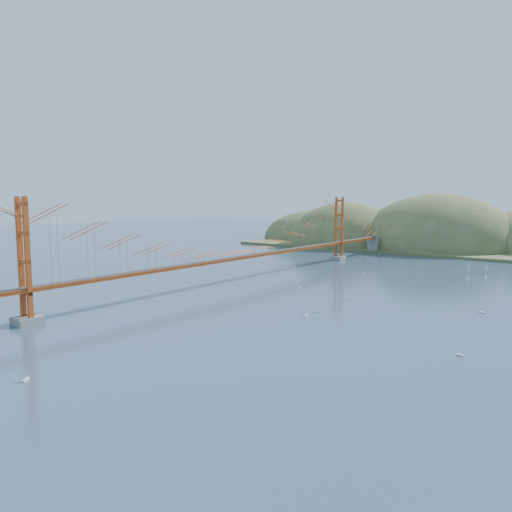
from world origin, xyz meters
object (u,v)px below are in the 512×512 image
Objects in this scene: sailboat_1 at (482,311)px; sailboat_0 at (346,296)px; bridge at (237,231)px; sailboat_2 at (460,354)px.

sailboat_1 is 1.19× the size of sailboat_0.
sailboat_0 is at bearing -4.36° from bridge.
sailboat_2 is 21.98m from sailboat_0.
sailboat_0 is (-14.56, -1.32, -0.01)m from sailboat_1.
bridge is 147.78× the size of sailboat_2.
sailboat_2 is 0.91× the size of sailboat_1.
sailboat_0 is (-16.71, 14.29, -0.01)m from sailboat_2.
sailboat_2 is 1.07× the size of sailboat_0.
sailboat_1 is at bearing -0.03° from bridge.
bridge is at bearing 155.48° from sailboat_2.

